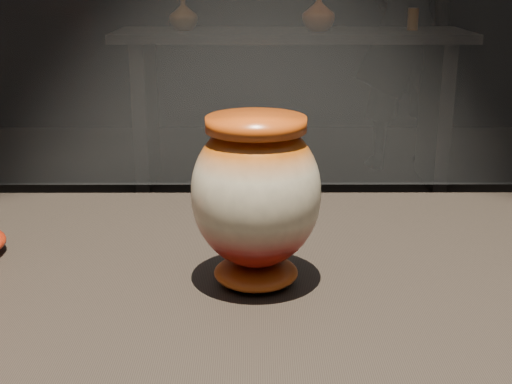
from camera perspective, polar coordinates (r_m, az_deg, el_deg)
main_vase at (r=0.78m, az=0.00°, el=-0.24°), size 0.18×0.18×0.19m
back_shelf at (r=4.18m, az=2.80°, el=9.18°), size 2.00×0.60×0.90m
back_vase_left at (r=4.16m, az=-5.83°, el=13.91°), size 0.21×0.21×0.17m
back_vase_mid at (r=4.11m, az=5.02°, el=14.04°), size 0.26×0.26×0.19m
back_vase_right at (r=4.25m, az=12.44°, el=13.37°), size 0.06×0.06×0.12m
visitor at (r=4.61m, az=11.92°, el=12.94°), size 0.73×0.55×1.80m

